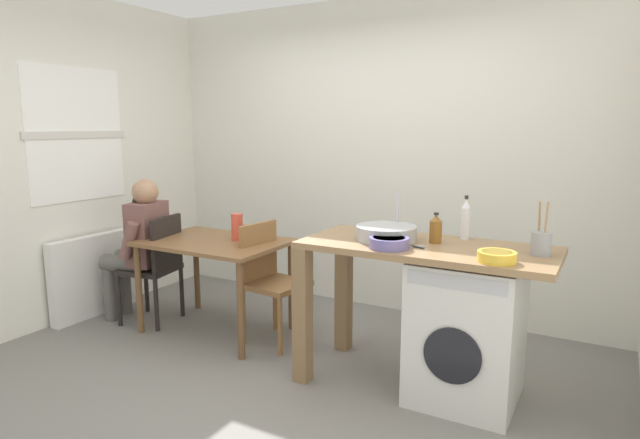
# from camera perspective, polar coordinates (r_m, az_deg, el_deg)

# --- Properties ---
(ground_plane) EXTENTS (5.46, 5.46, 0.00)m
(ground_plane) POSITION_cam_1_polar(r_m,az_deg,el_deg) (3.60, -5.75, -16.88)
(ground_plane) COLOR slate
(wall_back) EXTENTS (4.60, 0.10, 2.70)m
(wall_back) POSITION_cam_1_polar(r_m,az_deg,el_deg) (4.75, 6.21, 6.64)
(wall_back) COLOR silver
(wall_back) RESTS_ON ground_plane
(wall_window_side) EXTENTS (0.12, 3.80, 2.70)m
(wall_window_side) POSITION_cam_1_polar(r_m,az_deg,el_deg) (4.80, -27.68, 5.62)
(wall_window_side) COLOR silver
(wall_window_side) RESTS_ON ground_plane
(radiator) EXTENTS (0.10, 0.80, 0.70)m
(radiator) POSITION_cam_1_polar(r_m,az_deg,el_deg) (5.02, -23.11, -5.53)
(radiator) COLOR white
(radiator) RESTS_ON ground_plane
(dining_table) EXTENTS (1.10, 0.76, 0.74)m
(dining_table) POSITION_cam_1_polar(r_m,az_deg,el_deg) (4.27, -11.21, -3.48)
(dining_table) COLOR brown
(dining_table) RESTS_ON ground_plane
(chair_person_seat) EXTENTS (0.47, 0.47, 0.90)m
(chair_person_seat) POSITION_cam_1_polar(r_m,az_deg,el_deg) (4.61, -17.06, -4.47)
(chair_person_seat) COLOR black
(chair_person_seat) RESTS_ON ground_plane
(chair_opposite) EXTENTS (0.45, 0.45, 0.90)m
(chair_opposite) POSITION_cam_1_polar(r_m,az_deg,el_deg) (4.06, -5.45, -5.99)
(chair_opposite) COLOR olive
(chair_opposite) RESTS_ON ground_plane
(seated_person) EXTENTS (0.54, 0.54, 1.20)m
(seated_person) POSITION_cam_1_polar(r_m,az_deg,el_deg) (4.66, -18.77, -2.32)
(seated_person) COLOR #595651
(seated_person) RESTS_ON ground_plane
(kitchen_counter) EXTENTS (1.50, 0.68, 0.92)m
(kitchen_counter) POSITION_cam_1_polar(r_m,az_deg,el_deg) (3.37, 7.83, -4.92)
(kitchen_counter) COLOR olive
(kitchen_counter) RESTS_ON ground_plane
(washing_machine) EXTENTS (0.60, 0.61, 0.86)m
(washing_machine) POSITION_cam_1_polar(r_m,az_deg,el_deg) (3.34, 15.41, -11.33)
(washing_machine) COLOR silver
(washing_machine) RESTS_ON ground_plane
(sink_basin) EXTENTS (0.38, 0.38, 0.09)m
(sink_basin) POSITION_cam_1_polar(r_m,az_deg,el_deg) (3.34, 7.09, -1.44)
(sink_basin) COLOR #9EA0A5
(sink_basin) RESTS_ON kitchen_counter
(tap) EXTENTS (0.02, 0.02, 0.28)m
(tap) POSITION_cam_1_polar(r_m,az_deg,el_deg) (3.49, 8.24, 0.60)
(tap) COLOR #B2B2B7
(tap) RESTS_ON kitchen_counter
(bottle_tall_green) EXTENTS (0.08, 0.08, 0.19)m
(bottle_tall_green) POSITION_cam_1_polar(r_m,az_deg,el_deg) (3.30, 12.28, -1.03)
(bottle_tall_green) COLOR brown
(bottle_tall_green) RESTS_ON kitchen_counter
(bottle_squat_brown) EXTENTS (0.06, 0.06, 0.28)m
(bottle_squat_brown) POSITION_cam_1_polar(r_m,az_deg,el_deg) (3.46, 15.30, 0.00)
(bottle_squat_brown) COLOR silver
(bottle_squat_brown) RESTS_ON kitchen_counter
(mixing_bowl) EXTENTS (0.23, 0.23, 0.06)m
(mixing_bowl) POSITION_cam_1_polar(r_m,az_deg,el_deg) (3.13, 7.39, -2.41)
(mixing_bowl) COLOR slate
(mixing_bowl) RESTS_ON kitchen_counter
(utensil_crock) EXTENTS (0.11, 0.11, 0.30)m
(utensil_crock) POSITION_cam_1_polar(r_m,az_deg,el_deg) (3.17, 22.56, -2.31)
(utensil_crock) COLOR gray
(utensil_crock) RESTS_ON kitchen_counter
(colander) EXTENTS (0.20, 0.20, 0.06)m
(colander) POSITION_cam_1_polar(r_m,az_deg,el_deg) (2.94, 18.39, -3.73)
(colander) COLOR gold
(colander) RESTS_ON kitchen_counter
(vase) EXTENTS (0.09, 0.09, 0.21)m
(vase) POSITION_cam_1_polar(r_m,az_deg,el_deg) (4.21, -8.86, -0.78)
(vase) COLOR #D84C38
(vase) RESTS_ON dining_table
(scissors) EXTENTS (0.15, 0.06, 0.01)m
(scissors) POSITION_cam_1_polar(r_m,az_deg,el_deg) (3.19, 9.93, -2.83)
(scissors) COLOR #B2B2B7
(scissors) RESTS_ON kitchen_counter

